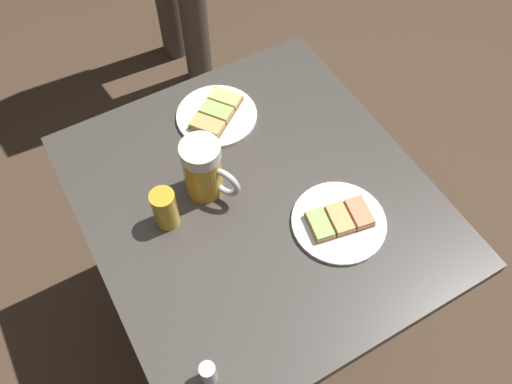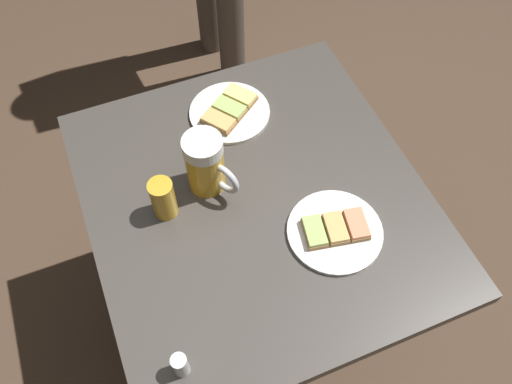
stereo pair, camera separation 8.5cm
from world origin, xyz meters
The scene contains 7 objects.
ground_plane centered at (0.00, 0.00, 0.00)m, with size 6.00×6.00×0.00m, color #4C3828.
cafe_table centered at (0.00, 0.00, 0.57)m, with size 0.82×0.75×0.72m.
plate_near centered at (-0.26, 0.03, 0.73)m, with size 0.20×0.20×0.03m.
plate_far centered at (0.15, 0.12, 0.73)m, with size 0.21×0.21×0.03m.
beer_mug centered at (-0.07, -0.09, 0.80)m, with size 0.13×0.10×0.15m.
beer_glass_small centered at (-0.04, -0.20, 0.77)m, with size 0.05×0.05×0.10m, color gold.
salt_shaker centered at (0.30, -0.27, 0.75)m, with size 0.03×0.03×0.06m, color silver.
Camera 2 is at (0.60, -0.24, 1.74)m, focal length 37.21 mm.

